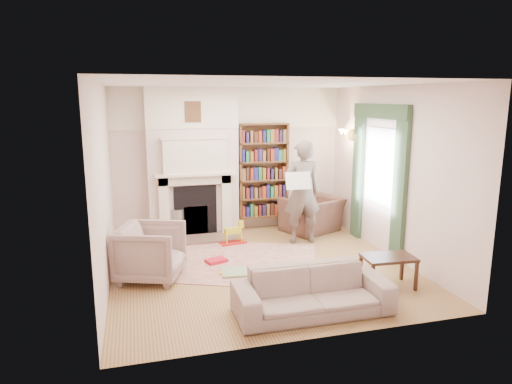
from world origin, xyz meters
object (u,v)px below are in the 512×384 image
object	(u,v)px
armchair_reading	(312,215)
armchair_left	(151,252)
bookcase	(263,171)
coffee_table	(388,271)
paraffin_heater	(178,223)
man_reading	(302,192)
sofa	(313,292)
rocking_horse	(233,233)

from	to	relation	value
armchair_reading	armchair_left	size ratio (longest dim) A/B	1.18
bookcase	coffee_table	world-z (taller)	bookcase
bookcase	paraffin_heater	distance (m)	1.96
man_reading	paraffin_heater	size ratio (longest dim) A/B	3.42
sofa	paraffin_heater	size ratio (longest dim) A/B	3.48
paraffin_heater	bookcase	bearing A→B (deg)	7.24
bookcase	sofa	xyz separation A→B (m)	(-0.45, -3.79, -0.90)
armchair_left	rocking_horse	size ratio (longest dim) A/B	1.86
bookcase	man_reading	world-z (taller)	bookcase
man_reading	coffee_table	bearing A→B (deg)	105.18
armchair_left	armchair_reading	bearing A→B (deg)	-42.58
coffee_table	rocking_horse	world-z (taller)	coffee_table
armchair_left	paraffin_heater	bearing A→B (deg)	3.26
armchair_reading	sofa	xyz separation A→B (m)	(-1.31, -3.29, -0.06)
man_reading	bookcase	bearing A→B (deg)	-65.89
armchair_reading	rocking_horse	bearing A→B (deg)	-9.79
bookcase	paraffin_heater	world-z (taller)	bookcase
bookcase	coffee_table	xyz separation A→B (m)	(0.87, -3.32, -0.95)
armchair_reading	sofa	world-z (taller)	armchair_reading
bookcase	paraffin_heater	xyz separation A→B (m)	(-1.73, -0.22, -0.90)
bookcase	man_reading	xyz separation A→B (m)	(0.41, -1.10, -0.24)
armchair_reading	bookcase	bearing A→B (deg)	-53.60
armchair_left	coffee_table	size ratio (longest dim) A/B	1.27
man_reading	paraffin_heater	distance (m)	2.41
coffee_table	armchair_reading	bearing A→B (deg)	94.17
rocking_horse	man_reading	bearing A→B (deg)	-18.46
sofa	armchair_left	bearing A→B (deg)	139.11
armchair_left	sofa	bearing A→B (deg)	-111.40
bookcase	man_reading	distance (m)	1.20
sofa	paraffin_heater	xyz separation A→B (m)	(-1.28, 3.57, -0.00)
armchair_left	rocking_horse	world-z (taller)	armchair_left
bookcase	rocking_horse	bearing A→B (deg)	-132.24
armchair_left	paraffin_heater	size ratio (longest dim) A/B	1.62
armchair_left	man_reading	bearing A→B (deg)	-48.93
sofa	rocking_horse	bearing A→B (deg)	97.77
paraffin_heater	rocking_horse	bearing A→B (deg)	-37.29
bookcase	paraffin_heater	bearing A→B (deg)	-172.76
armchair_reading	man_reading	world-z (taller)	man_reading
coffee_table	paraffin_heater	size ratio (longest dim) A/B	1.27
armchair_reading	paraffin_heater	bearing A→B (deg)	-29.58
bookcase	sofa	distance (m)	3.92
armchair_reading	rocking_horse	distance (m)	1.74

